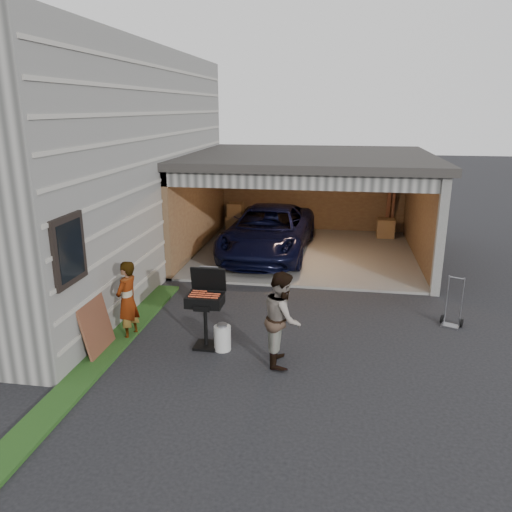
{
  "coord_description": "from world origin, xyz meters",
  "views": [
    {
      "loc": [
        1.6,
        -7.66,
        4.12
      ],
      "look_at": [
        -0.02,
        2.17,
        1.15
      ],
      "focal_mm": 35.0,
      "sensor_mm": 36.0,
      "label": 1
    }
  ],
  "objects_px": {
    "minivan": "(268,233)",
    "hand_truck": "(452,317)",
    "woman": "(127,300)",
    "plywood_panel": "(97,327)",
    "bbq_grill": "(205,302)",
    "man": "(282,318)",
    "propane_tank": "(222,338)"
  },
  "relations": [
    {
      "from": "plywood_panel",
      "to": "minivan",
      "type": "bearing_deg",
      "value": 71.74
    },
    {
      "from": "minivan",
      "to": "man",
      "type": "relative_size",
      "value": 3.05
    },
    {
      "from": "man",
      "to": "plywood_panel",
      "type": "bearing_deg",
      "value": 85.16
    },
    {
      "from": "woman",
      "to": "man",
      "type": "distance_m",
      "value": 2.94
    },
    {
      "from": "woman",
      "to": "man",
      "type": "bearing_deg",
      "value": 91.77
    },
    {
      "from": "woman",
      "to": "bbq_grill",
      "type": "height_order",
      "value": "woman"
    },
    {
      "from": "man",
      "to": "woman",
      "type": "bearing_deg",
      "value": 72.57
    },
    {
      "from": "hand_truck",
      "to": "minivan",
      "type": "bearing_deg",
      "value": 158.39
    },
    {
      "from": "minivan",
      "to": "hand_truck",
      "type": "height_order",
      "value": "minivan"
    },
    {
      "from": "man",
      "to": "propane_tank",
      "type": "distance_m",
      "value": 1.26
    },
    {
      "from": "woman",
      "to": "plywood_panel",
      "type": "distance_m",
      "value": 0.77
    },
    {
      "from": "minivan",
      "to": "woman",
      "type": "relative_size",
      "value": 3.28
    },
    {
      "from": "woman",
      "to": "plywood_panel",
      "type": "bearing_deg",
      "value": -13.51
    },
    {
      "from": "woman",
      "to": "hand_truck",
      "type": "xyz_separation_m",
      "value": [
        6.03,
        1.52,
        -0.55
      ]
    },
    {
      "from": "plywood_panel",
      "to": "hand_truck",
      "type": "distance_m",
      "value": 6.7
    },
    {
      "from": "plywood_panel",
      "to": "bbq_grill",
      "type": "bearing_deg",
      "value": 17.23
    },
    {
      "from": "man",
      "to": "hand_truck",
      "type": "xyz_separation_m",
      "value": [
        3.13,
        1.99,
        -0.61
      ]
    },
    {
      "from": "man",
      "to": "bbq_grill",
      "type": "bearing_deg",
      "value": 67.02
    },
    {
      "from": "woman",
      "to": "propane_tank",
      "type": "height_order",
      "value": "woman"
    },
    {
      "from": "minivan",
      "to": "propane_tank",
      "type": "distance_m",
      "value": 5.93
    },
    {
      "from": "minivan",
      "to": "plywood_panel",
      "type": "relative_size",
      "value": 4.94
    },
    {
      "from": "bbq_grill",
      "to": "propane_tank",
      "type": "bearing_deg",
      "value": -17.15
    },
    {
      "from": "bbq_grill",
      "to": "propane_tank",
      "type": "distance_m",
      "value": 0.7
    },
    {
      "from": "minivan",
      "to": "woman",
      "type": "height_order",
      "value": "woman"
    },
    {
      "from": "bbq_grill",
      "to": "hand_truck",
      "type": "relative_size",
      "value": 1.41
    },
    {
      "from": "propane_tank",
      "to": "hand_truck",
      "type": "bearing_deg",
      "value": 22.23
    },
    {
      "from": "woman",
      "to": "man",
      "type": "height_order",
      "value": "man"
    },
    {
      "from": "man",
      "to": "hand_truck",
      "type": "distance_m",
      "value": 3.76
    },
    {
      "from": "woman",
      "to": "minivan",
      "type": "bearing_deg",
      "value": 173.45
    },
    {
      "from": "man",
      "to": "bbq_grill",
      "type": "distance_m",
      "value": 1.45
    },
    {
      "from": "woman",
      "to": "plywood_panel",
      "type": "height_order",
      "value": "woman"
    },
    {
      "from": "propane_tank",
      "to": "plywood_panel",
      "type": "height_order",
      "value": "plywood_panel"
    }
  ]
}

